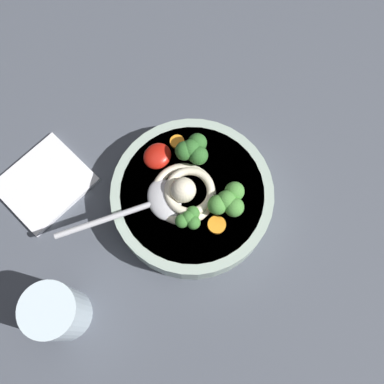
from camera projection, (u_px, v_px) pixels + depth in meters
The scene contains 12 objects.
table_slab at pixel (205, 191), 67.42cm from camera, with size 135.15×135.15×3.53cm, color #474C56.
soup_bowl at pixel (192, 197), 62.65cm from camera, with size 22.39×22.39×4.84cm.
noodle_pile at pixel (185, 192), 59.15cm from camera, with size 9.69×9.50×3.89cm.
soup_spoon at pixel (154, 203), 59.10cm from camera, with size 16.66×11.40×1.60cm.
chili_sauce_dollop at pixel (157, 156), 61.12cm from camera, with size 4.03×3.63×1.81cm, color #B2190F.
broccoli_floret_rear at pixel (192, 150), 59.61cm from camera, with size 5.15×4.43×4.07cm.
broccoli_floret_beside_chili at pixel (228, 202), 57.35cm from camera, with size 5.10×4.39×4.03cm.
broccoli_floret_front at pixel (189, 219), 57.41cm from camera, with size 3.58×3.08×2.83cm.
carrot_slice_center at pixel (177, 142), 62.51cm from camera, with size 2.04×2.04×0.51cm, color orange.
carrot_slice_left at pixel (217, 225), 58.69cm from camera, with size 2.42×2.42×0.56cm, color orange.
drinking_glass at pixel (57, 312), 55.72cm from camera, with size 6.99×6.99×9.07cm, color silver.
folded_napkin at pixel (45, 183), 65.55cm from camera, with size 12.09×10.78×0.80cm, color white.
Camera 1 is at (-17.51, -12.53, 65.69)cm, focal length 41.63 mm.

